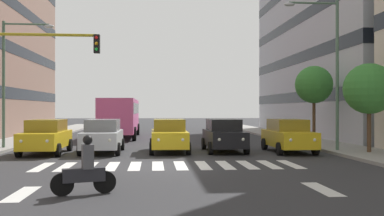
# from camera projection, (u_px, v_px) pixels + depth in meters

# --- Properties ---
(ground_plane) EXTENTS (180.00, 180.00, 0.00)m
(ground_plane) POSITION_uv_depth(u_px,v_px,m) (169.00, 166.00, 17.50)
(ground_plane) COLOR #2D2D30
(building_left_block_0) EXTENTS (10.93, 24.86, 16.18)m
(building_left_block_0) POSITION_uv_depth(u_px,v_px,m) (356.00, 41.00, 37.99)
(building_left_block_0) COLOR #ADB2BC
(building_left_block_0) RESTS_ON ground_plane
(crosswalk_markings) EXTENTS (10.35, 2.80, 0.01)m
(crosswalk_markings) POSITION_uv_depth(u_px,v_px,m) (169.00, 166.00, 17.50)
(crosswalk_markings) COLOR silver
(crosswalk_markings) RESTS_ON ground_plane
(lane_arrow_0) EXTENTS (0.50, 2.20, 0.01)m
(lane_arrow_0) POSITION_uv_depth(u_px,v_px,m) (322.00, 189.00, 12.38)
(lane_arrow_0) COLOR silver
(lane_arrow_0) RESTS_ON ground_plane
(lane_arrow_1) EXTENTS (0.50, 2.20, 0.01)m
(lane_arrow_1) POSITION_uv_depth(u_px,v_px,m) (22.00, 194.00, 11.66)
(lane_arrow_1) COLOR silver
(lane_arrow_1) RESTS_ON ground_plane
(car_0) EXTENTS (2.02, 4.44, 1.72)m
(car_0) POSITION_uv_depth(u_px,v_px,m) (288.00, 135.00, 22.90)
(car_0) COLOR gold
(car_0) RESTS_ON ground_plane
(car_1) EXTENTS (2.02, 4.44, 1.72)m
(car_1) POSITION_uv_depth(u_px,v_px,m) (224.00, 135.00, 23.24)
(car_1) COLOR black
(car_1) RESTS_ON ground_plane
(car_2) EXTENTS (2.02, 4.44, 1.72)m
(car_2) POSITION_uv_depth(u_px,v_px,m) (169.00, 135.00, 23.00)
(car_2) COLOR gold
(car_2) RESTS_ON ground_plane
(car_3) EXTENTS (2.02, 4.44, 1.72)m
(car_3) POSITION_uv_depth(u_px,v_px,m) (103.00, 136.00, 22.61)
(car_3) COLOR #B2B7BC
(car_3) RESTS_ON ground_plane
(car_4) EXTENTS (2.02, 4.44, 1.72)m
(car_4) POSITION_uv_depth(u_px,v_px,m) (46.00, 136.00, 22.13)
(car_4) COLOR gold
(car_4) RESTS_ON ground_plane
(bus_behind_traffic) EXTENTS (2.78, 10.50, 3.00)m
(bus_behind_traffic) POSITION_uv_depth(u_px,v_px,m) (120.00, 114.00, 34.61)
(bus_behind_traffic) COLOR #DB5193
(bus_behind_traffic) RESTS_ON ground_plane
(motorcycle_with_rider) EXTENTS (1.66, 0.58, 1.57)m
(motorcycle_with_rider) POSITION_uv_depth(u_px,v_px,m) (85.00, 170.00, 11.58)
(motorcycle_with_rider) COLOR black
(motorcycle_with_rider) RESTS_ON ground_plane
(traffic_light_gantry) EXTENTS (5.07, 0.36, 5.50)m
(traffic_light_gantry) POSITION_uv_depth(u_px,v_px,m) (13.00, 72.00, 17.88)
(traffic_light_gantry) COLOR #AD991E
(traffic_light_gantry) RESTS_ON ground_plane
(street_lamp_left) EXTENTS (2.89, 0.28, 7.70)m
(street_lamp_left) POSITION_uv_depth(u_px,v_px,m) (329.00, 59.00, 22.62)
(street_lamp_left) COLOR #4C6B56
(street_lamp_left) RESTS_ON sidewalk_left
(street_lamp_right) EXTENTS (2.80, 0.28, 6.93)m
(street_lamp_right) POSITION_uv_depth(u_px,v_px,m) (12.00, 70.00, 24.12)
(street_lamp_right) COLOR #4C6B56
(street_lamp_right) RESTS_ON sidewalk_right
(street_tree_0) EXTENTS (2.49, 2.49, 4.35)m
(street_tree_0) POSITION_uv_depth(u_px,v_px,m) (369.00, 89.00, 21.51)
(street_tree_0) COLOR #513823
(street_tree_0) RESTS_ON sidewalk_left
(street_tree_1) EXTENTS (2.38, 2.38, 4.85)m
(street_tree_1) POSITION_uv_depth(u_px,v_px,m) (314.00, 85.00, 27.97)
(street_tree_1) COLOR #513823
(street_tree_1) RESTS_ON sidewalk_left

